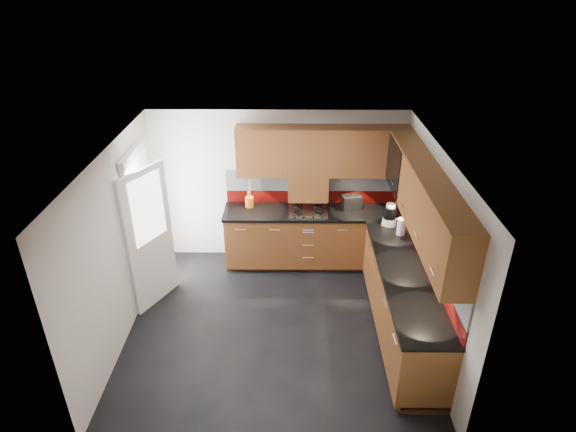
{
  "coord_description": "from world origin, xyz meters",
  "views": [
    {
      "loc": [
        0.21,
        -4.94,
        4.27
      ],
      "look_at": [
        0.16,
        0.65,
        1.3
      ],
      "focal_mm": 30.0,
      "sensor_mm": 36.0,
      "label": 1
    }
  ],
  "objects_px": {
    "toaster": "(351,202)",
    "gas_hob": "(308,211)",
    "utensil_pot": "(249,201)",
    "food_processor": "(390,215)"
  },
  "relations": [
    {
      "from": "gas_hob",
      "to": "utensil_pot",
      "type": "xyz_separation_m",
      "value": [
        -0.89,
        0.16,
        0.09
      ]
    },
    {
      "from": "utensil_pot",
      "to": "toaster",
      "type": "height_order",
      "value": "utensil_pot"
    },
    {
      "from": "gas_hob",
      "to": "toaster",
      "type": "distance_m",
      "value": 0.68
    },
    {
      "from": "gas_hob",
      "to": "food_processor",
      "type": "bearing_deg",
      "value": -18.76
    },
    {
      "from": "gas_hob",
      "to": "utensil_pot",
      "type": "relative_size",
      "value": 1.25
    },
    {
      "from": "gas_hob",
      "to": "toaster",
      "type": "relative_size",
      "value": 1.81
    },
    {
      "from": "gas_hob",
      "to": "toaster",
      "type": "xyz_separation_m",
      "value": [
        0.66,
        0.14,
        0.09
      ]
    },
    {
      "from": "utensil_pot",
      "to": "toaster",
      "type": "relative_size",
      "value": 1.44
    },
    {
      "from": "gas_hob",
      "to": "food_processor",
      "type": "relative_size",
      "value": 1.78
    },
    {
      "from": "toaster",
      "to": "gas_hob",
      "type": "bearing_deg",
      "value": -168.16
    }
  ]
}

